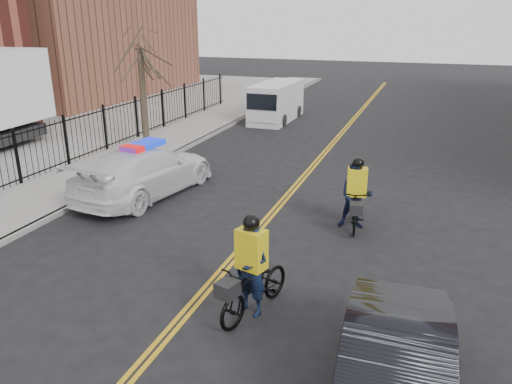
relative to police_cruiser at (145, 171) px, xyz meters
The scene contains 12 objects.
ground 6.62m from the police_cruiser, 46.99° to the right, with size 120.00×120.00×0.00m, color black.
center_line_left 5.50m from the police_cruiser, 36.01° to the left, with size 0.10×60.00×0.01m, color #C39216.
center_line_right 5.63m from the police_cruiser, 35.04° to the left, with size 0.10×60.00×0.01m, color #C39216.
sidewalk 4.46m from the police_cruiser, 133.36° to the left, with size 3.00×60.00×0.15m, color gray.
curb 3.62m from the police_cruiser, 115.42° to the left, with size 0.20×60.00×0.15m, color gray.
iron_fence 5.54m from the police_cruiser, 144.72° to the left, with size 0.12×28.00×2.00m, color black, non-canonical shape.
street_tree 6.64m from the police_cruiser, 120.98° to the left, with size 3.20×3.20×4.80m.
police_cruiser is the anchor object (origin of this frame).
dark_sedan 11.36m from the police_cruiser, 40.77° to the right, with size 1.58×4.53×1.49m, color black.
cargo_van 13.41m from the police_cruiser, 88.65° to the left, with size 2.02×5.06×2.11m.
cyclist_near 7.87m from the police_cruiser, 43.62° to the right, with size 1.32×2.28×2.11m.
cyclist_far 6.99m from the police_cruiser, ahead, with size 1.02×2.09×2.04m.
Camera 1 is at (4.21, -8.79, 5.64)m, focal length 35.00 mm.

